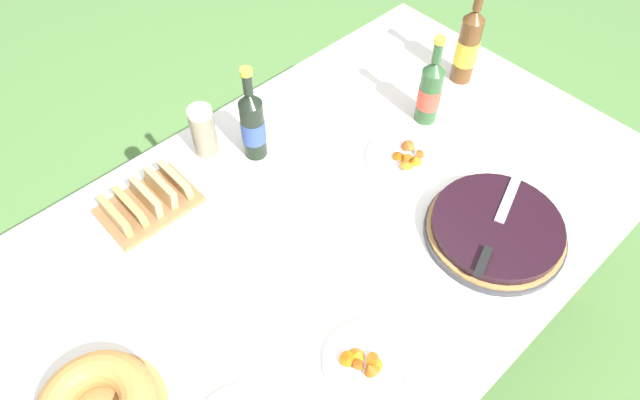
{
  "coord_description": "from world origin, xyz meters",
  "views": [
    {
      "loc": [
        -0.64,
        -0.66,
        2.03
      ],
      "look_at": [
        0.01,
        0.04,
        0.83
      ],
      "focal_mm": 32.0,
      "sensor_mm": 36.0,
      "label": 1
    }
  ],
  "objects": [
    {
      "name": "berry_tart",
      "position": [
        0.3,
        -0.33,
        0.8
      ],
      "size": [
        0.38,
        0.38,
        0.06
      ],
      "color": "#38383D",
      "rests_on": "tablecloth"
    },
    {
      "name": "serving_knife",
      "position": [
        0.27,
        -0.34,
        0.83
      ],
      "size": [
        0.36,
        0.15,
        0.01
      ],
      "rotation": [
        0.0,
        0.0,
        0.34
      ],
      "color": "silver",
      "rests_on": "berry_tart"
    },
    {
      "name": "cider_bottle_amber",
      "position": [
        0.76,
        0.14,
        0.9
      ],
      "size": [
        0.07,
        0.07,
        0.35
      ],
      "color": "brown",
      "rests_on": "tablecloth"
    },
    {
      "name": "snack_plate_right",
      "position": [
        0.34,
        0.01,
        0.78
      ],
      "size": [
        0.24,
        0.24,
        0.05
      ],
      "color": "white",
      "rests_on": "tablecloth"
    },
    {
      "name": "garden_table",
      "position": [
        0.0,
        0.0,
        0.71
      ],
      "size": [
        1.9,
        1.14,
        0.76
      ],
      "color": "brown",
      "rests_on": "ground_plane"
    },
    {
      "name": "cup_stack",
      "position": [
        -0.08,
        0.44,
        0.86
      ],
      "size": [
        0.07,
        0.07,
        0.18
      ],
      "color": "beige",
      "rests_on": "tablecloth"
    },
    {
      "name": "snack_plate_near",
      "position": [
        -0.21,
        -0.35,
        0.78
      ],
      "size": [
        0.21,
        0.21,
        0.06
      ],
      "color": "white",
      "rests_on": "tablecloth"
    },
    {
      "name": "ground_plane",
      "position": [
        0.0,
        0.0,
        0.0
      ],
      "size": [
        16.0,
        16.0,
        0.0
      ],
      "primitive_type": "plane",
      "color": "#568442"
    },
    {
      "name": "tablecloth",
      "position": [
        0.0,
        0.0,
        0.75
      ],
      "size": [
        1.91,
        1.15,
        0.1
      ],
      "color": "white",
      "rests_on": "garden_table"
    },
    {
      "name": "juice_bottle_red",
      "position": [
        0.03,
        0.34,
        0.89
      ],
      "size": [
        0.07,
        0.07,
        0.31
      ],
      "color": "black",
      "rests_on": "tablecloth"
    },
    {
      "name": "bread_board",
      "position": [
        -0.32,
        0.38,
        0.79
      ],
      "size": [
        0.26,
        0.18,
        0.07
      ],
      "color": "olive",
      "rests_on": "tablecloth"
    },
    {
      "name": "cider_bottle_green",
      "position": [
        0.52,
        0.09,
        0.88
      ],
      "size": [
        0.07,
        0.07,
        0.3
      ],
      "color": "#2D562D",
      "rests_on": "tablecloth"
    }
  ]
}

